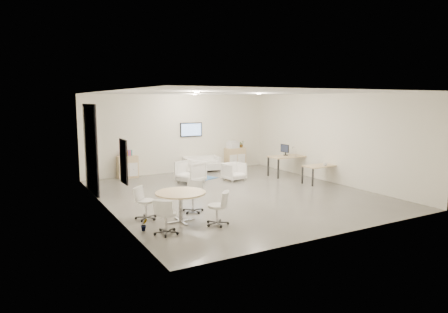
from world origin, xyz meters
TOP-DOWN VIEW (x-y plane):
  - room_shell at (0.00, 0.00)m, footprint 9.60×10.60m
  - glass_door at (-3.95, 2.51)m, footprint 0.09×1.90m
  - artwork at (-3.97, -1.60)m, footprint 0.05×0.54m
  - wall_tv at (0.50, 4.46)m, footprint 0.98×0.06m
  - ceiling_spots at (-0.20, 0.83)m, footprint 3.14×4.14m
  - sideboard_left at (-2.27, 4.28)m, footprint 0.76×0.40m
  - sideboard_right at (2.52, 4.26)m, footprint 0.89×0.43m
  - books at (-2.31, 4.28)m, footprint 0.45×0.14m
  - printer at (2.41, 4.26)m, footprint 0.50×0.43m
  - loveseat at (0.82, 4.13)m, footprint 1.54×0.86m
  - blue_rug at (0.01, 2.79)m, footprint 1.55×1.26m
  - armchair_left at (-0.53, 2.31)m, footprint 1.05×1.08m
  - armchair_right at (1.06, 1.88)m, footprint 0.78×0.74m
  - desk_rear at (3.39, 1.64)m, footprint 1.54×0.78m
  - desk_front at (3.49, -0.10)m, footprint 1.30×0.70m
  - monitor at (3.35, 1.79)m, footprint 0.20×0.50m
  - round_table at (-2.70, -1.93)m, footprint 1.23×1.23m
  - meeting_chairs at (-2.70, -1.93)m, footprint 2.16×2.16m
  - plant_cabinet at (2.85, 4.28)m, footprint 0.31×0.34m
  - plant_floor at (-3.70, -2.14)m, footprint 0.19×0.30m
  - cup at (3.51, -0.32)m, footprint 0.14×0.12m

SIDE VIEW (x-z plane):
  - blue_rug at x=0.01m, z-range 0.00..0.01m
  - plant_floor at x=-3.70m, z-range 0.00..0.12m
  - loveseat at x=0.82m, z-range 0.02..0.58m
  - armchair_right at x=1.06m, z-range 0.00..0.73m
  - meeting_chairs at x=-2.70m, z-range 0.00..0.82m
  - sideboard_left at x=-2.27m, z-range 0.00..0.86m
  - armchair_left at x=-0.53m, z-range 0.00..0.87m
  - sideboard_right at x=2.52m, z-range 0.00..0.89m
  - desk_front at x=3.49m, z-range 0.26..0.92m
  - round_table at x=-2.70m, z-range 0.29..1.04m
  - desk_rear at x=3.39m, z-range 0.32..1.11m
  - cup at x=3.51m, z-range 0.66..0.79m
  - books at x=-2.31m, z-range 0.86..1.08m
  - plant_cabinet at x=2.85m, z-range 0.89..1.12m
  - monitor at x=3.35m, z-range 0.81..1.25m
  - printer at x=2.41m, z-range 0.88..1.20m
  - glass_door at x=-3.95m, z-range 0.08..2.93m
  - artwork at x=-3.97m, z-range 1.03..2.07m
  - room_shell at x=0.00m, z-range -0.80..4.00m
  - wall_tv at x=0.50m, z-range 1.46..2.04m
  - ceiling_spots at x=-0.20m, z-range 3.17..3.20m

